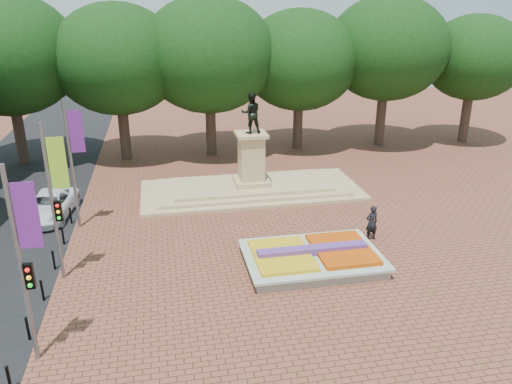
# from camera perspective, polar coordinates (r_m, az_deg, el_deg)

# --- Properties ---
(ground) EXTENTS (90.00, 90.00, 0.00)m
(ground) POSITION_cam_1_polar(r_m,az_deg,el_deg) (25.15, 2.86, -6.30)
(ground) COLOR brown
(ground) RESTS_ON ground
(flower_bed) EXTENTS (6.30, 4.30, 0.91)m
(flower_bed) POSITION_cam_1_polar(r_m,az_deg,el_deg) (23.53, 6.50, -7.41)
(flower_bed) COLOR gray
(flower_bed) RESTS_ON ground
(monument) EXTENTS (14.00, 6.00, 6.40)m
(monument) POSITION_cam_1_polar(r_m,az_deg,el_deg) (32.00, -0.54, 1.51)
(monument) COLOR tan
(monument) RESTS_ON ground
(tree_row_back) EXTENTS (44.80, 8.80, 10.43)m
(tree_row_back) POSITION_cam_1_polar(r_m,az_deg,el_deg) (40.76, 0.08, 14.05)
(tree_row_back) COLOR #35241D
(tree_row_back) RESTS_ON ground
(banner_poles) EXTENTS (0.88, 11.17, 7.00)m
(banner_poles) POSITION_cam_1_polar(r_m,az_deg,el_deg) (22.22, -22.18, -0.72)
(banner_poles) COLOR slate
(banner_poles) RESTS_ON ground
(bollard_row) EXTENTS (0.12, 13.12, 0.98)m
(bollard_row) POSITION_cam_1_polar(r_m,az_deg,el_deg) (23.53, -22.66, -8.61)
(bollard_row) COLOR black
(bollard_row) RESTS_ON ground
(van) EXTENTS (2.92, 5.23, 1.38)m
(van) POSITION_cam_1_polar(r_m,az_deg,el_deg) (30.60, -22.54, -1.45)
(van) COLOR white
(van) RESTS_ON ground
(pedestrian) EXTENTS (0.73, 0.53, 1.86)m
(pedestrian) POSITION_cam_1_polar(r_m,az_deg,el_deg) (26.19, 13.08, -3.45)
(pedestrian) COLOR black
(pedestrian) RESTS_ON ground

